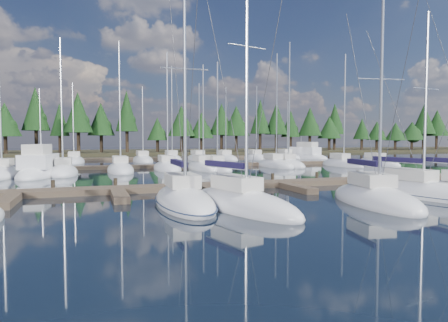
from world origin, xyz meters
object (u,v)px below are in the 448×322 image
object	(u,v)px
front_sailboat_1	(184,201)
front_sailboat_3	(375,199)
front_sailboat_4	(416,192)
main_dock	(282,184)
motor_yacht_left	(39,170)
front_sailboat_2	(241,204)
motor_yacht_right	(305,156)

from	to	relation	value
front_sailboat_1	front_sailboat_3	xyz separation A→B (m)	(10.14, -2.92, -0.00)
front_sailboat_1	front_sailboat_4	size ratio (longest dim) A/B	1.09
main_dock	front_sailboat_3	xyz separation A→B (m)	(1.27, -8.70, 0.07)
front_sailboat_3	motor_yacht_left	distance (m)	31.03
front_sailboat_1	front_sailboat_2	world-z (taller)	front_sailboat_2
motor_yacht_left	front_sailboat_2	bearing A→B (deg)	-62.85
main_dock	front_sailboat_4	size ratio (longest dim) A/B	3.63
front_sailboat_3	motor_yacht_left	xyz separation A→B (m)	(-19.58, 24.07, 0.27)
front_sailboat_4	front_sailboat_2	bearing A→B (deg)	-175.84
main_dock	motor_yacht_right	world-z (taller)	motor_yacht_right
motor_yacht_left	main_dock	bearing A→B (deg)	-40.02
front_sailboat_4	motor_yacht_left	world-z (taller)	front_sailboat_4
main_dock	motor_yacht_right	xyz separation A→B (m)	(23.49, 37.02, 0.33)
motor_yacht_left	front_sailboat_1	bearing A→B (deg)	-65.96
main_dock	motor_yacht_left	world-z (taller)	motor_yacht_left
front_sailboat_2	main_dock	bearing A→B (deg)	51.11
front_sailboat_1	motor_yacht_left	xyz separation A→B (m)	(-9.44, 21.16, 0.27)
front_sailboat_2	motor_yacht_left	distance (m)	26.16
front_sailboat_1	motor_yacht_left	world-z (taller)	front_sailboat_1
front_sailboat_2	front_sailboat_3	world-z (taller)	front_sailboat_2
main_dock	front_sailboat_3	world-z (taller)	front_sailboat_3
front_sailboat_2	front_sailboat_3	xyz separation A→B (m)	(7.64, -0.80, -0.03)
front_sailboat_1	motor_yacht_left	bearing A→B (deg)	114.04
front_sailboat_2	front_sailboat_4	xyz separation A→B (m)	(12.22, 0.89, -0.03)
motor_yacht_left	front_sailboat_3	bearing A→B (deg)	-50.87
main_dock	front_sailboat_4	xyz separation A→B (m)	(5.84, -7.01, 0.07)
motor_yacht_right	front_sailboat_2	bearing A→B (deg)	-123.61
front_sailboat_1	front_sailboat_3	size ratio (longest dim) A/B	1.07
front_sailboat_4	motor_yacht_left	xyz separation A→B (m)	(-24.15, 22.39, 0.27)
front_sailboat_2	motor_yacht_right	size ratio (longest dim) A/B	1.42
front_sailboat_1	motor_yacht_left	distance (m)	23.17
front_sailboat_1	front_sailboat_2	size ratio (longest dim) A/B	0.89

